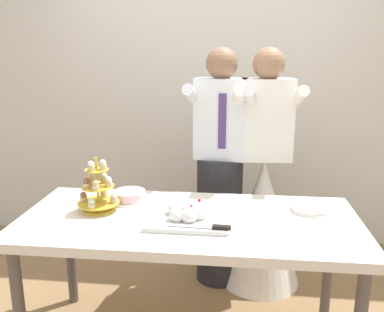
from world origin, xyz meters
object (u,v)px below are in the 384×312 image
at_px(cupcake_stand, 98,190).
at_px(plate_stack, 311,207).
at_px(main_cake_tray, 187,215).
at_px(person_bride, 262,205).
at_px(person_groom, 220,181).
at_px(round_cake, 130,196).
at_px(dessert_table, 189,231).

relative_size(cupcake_stand, plate_stack, 1.46).
height_order(main_cake_tray, person_bride, person_bride).
bearing_deg(person_bride, cupcake_stand, -144.44).
relative_size(plate_stack, person_groom, 0.13).
bearing_deg(person_groom, person_bride, -0.56).
height_order(round_cake, person_groom, person_groom).
distance_m(cupcake_stand, main_cake_tray, 0.52).
height_order(dessert_table, plate_stack, plate_stack).
bearing_deg(round_cake, cupcake_stand, -128.99).
distance_m(cupcake_stand, plate_stack, 1.18).
relative_size(plate_stack, person_bride, 0.13).
bearing_deg(round_cake, person_groom, 45.26).
height_order(plate_stack, round_cake, round_cake).
relative_size(round_cake, person_groom, 0.14).
relative_size(dessert_table, plate_stack, 8.64).
bearing_deg(dessert_table, cupcake_stand, 174.74).
xyz_separation_m(person_groom, person_bride, (0.30, -0.00, -0.16)).
xyz_separation_m(cupcake_stand, person_bride, (0.94, 0.67, -0.31)).
xyz_separation_m(dessert_table, plate_stack, (0.66, 0.17, 0.10)).
bearing_deg(person_groom, main_cake_tray, -99.86).
relative_size(round_cake, person_bride, 0.14).
height_order(plate_stack, person_bride, person_bride).
bearing_deg(main_cake_tray, plate_stack, 18.89).
height_order(cupcake_stand, plate_stack, cupcake_stand).
distance_m(dessert_table, main_cake_tray, 0.13).
bearing_deg(main_cake_tray, round_cake, 144.46).
bearing_deg(round_cake, main_cake_tray, -35.54).
relative_size(main_cake_tray, person_bride, 0.26).
xyz_separation_m(dessert_table, round_cake, (-0.38, 0.21, 0.10)).
xyz_separation_m(dessert_table, cupcake_stand, (-0.51, 0.05, 0.19)).
height_order(dessert_table, person_groom, person_groom).
distance_m(dessert_table, cupcake_stand, 0.55).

